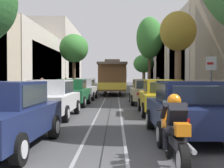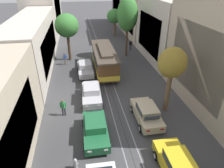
{
  "view_description": "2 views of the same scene",
  "coord_description": "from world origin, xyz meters",
  "px_view_note": "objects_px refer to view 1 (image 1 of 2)",
  "views": [
    {
      "loc": [
        0.3,
        -4.9,
        1.68
      ],
      "look_at": [
        0.01,
        19.66,
        1.16
      ],
      "focal_mm": 49.69,
      "sensor_mm": 36.0,
      "label": 1
    },
    {
      "loc": [
        -3.06,
        1.65,
        11.17
      ],
      "look_at": [
        0.0,
        19.4,
        1.29
      ],
      "focal_mm": 32.02,
      "sensor_mm": 36.0,
      "label": 2
    }
  ],
  "objects_px": {
    "parked_car_navy_near_left": "(3,115)",
    "pedestrian_on_left_pavement": "(42,88)",
    "street_tree_kerb_left_second": "(74,49)",
    "parked_car_silver_fourth_left": "(83,89)",
    "motorcycle_with_rider": "(175,133)",
    "fire_hydrant": "(33,102)",
    "pedestrian_on_right_pavement": "(158,83)",
    "street_tree_kerb_right_fourth": "(144,64)",
    "parked_car_yellow_second_right": "(161,97)",
    "parked_car_navy_near_right": "(187,109)",
    "cable_car_trolley": "(113,78)",
    "pedestrian_crossing_far": "(66,84)",
    "parked_car_silver_fifth_left": "(87,87)",
    "street_sign_post": "(211,81)",
    "street_tree_kerb_right_mid": "(150,38)",
    "parked_car_green_mid_left": "(72,92)",
    "street_tree_kerb_right_second": "(178,33)",
    "parked_car_beige_mid_right": "(145,91)",
    "parked_car_white_second_left": "(51,98)"
  },
  "relations": [
    {
      "from": "parked_car_navy_near_left",
      "to": "pedestrian_on_left_pavement",
      "type": "xyz_separation_m",
      "value": [
        -2.51,
        14.37,
        0.14
      ]
    },
    {
      "from": "street_tree_kerb_left_second",
      "to": "parked_car_silver_fourth_left",
      "type": "bearing_deg",
      "value": -78.93
    },
    {
      "from": "motorcycle_with_rider",
      "to": "fire_hydrant",
      "type": "distance_m",
      "value": 11.28
    },
    {
      "from": "pedestrian_on_right_pavement",
      "to": "street_tree_kerb_right_fourth",
      "type": "bearing_deg",
      "value": 95.04
    },
    {
      "from": "parked_car_yellow_second_right",
      "to": "pedestrian_on_left_pavement",
      "type": "distance_m",
      "value": 10.41
    },
    {
      "from": "parked_car_navy_near_right",
      "to": "cable_car_trolley",
      "type": "relative_size",
      "value": 0.48
    },
    {
      "from": "parked_car_navy_near_left",
      "to": "motorcycle_with_rider",
      "type": "bearing_deg",
      "value": -21.37
    },
    {
      "from": "parked_car_navy_near_right",
      "to": "pedestrian_on_left_pavement",
      "type": "height_order",
      "value": "pedestrian_on_left_pavement"
    },
    {
      "from": "cable_car_trolley",
      "to": "pedestrian_crossing_far",
      "type": "relative_size",
      "value": 5.43
    },
    {
      "from": "parked_car_silver_fifth_left",
      "to": "cable_car_trolley",
      "type": "relative_size",
      "value": 0.48
    },
    {
      "from": "parked_car_silver_fifth_left",
      "to": "pedestrian_on_right_pavement",
      "type": "xyz_separation_m",
      "value": [
        7.99,
        8.19,
        0.16
      ]
    },
    {
      "from": "pedestrian_on_left_pavement",
      "to": "street_sign_post",
      "type": "relative_size",
      "value": 0.67
    },
    {
      "from": "parked_car_navy_near_left",
      "to": "cable_car_trolley",
      "type": "bearing_deg",
      "value": 84.11
    },
    {
      "from": "street_tree_kerb_right_fourth",
      "to": "fire_hydrant",
      "type": "xyz_separation_m",
      "value": [
        -8.54,
        -32.21,
        -3.34
      ]
    },
    {
      "from": "parked_car_silver_fifth_left",
      "to": "street_tree_kerb_right_mid",
      "type": "xyz_separation_m",
      "value": [
        6.63,
        5.59,
        5.36
      ]
    },
    {
      "from": "parked_car_yellow_second_right",
      "to": "pedestrian_on_left_pavement",
      "type": "relative_size",
      "value": 2.64
    },
    {
      "from": "parked_car_green_mid_left",
      "to": "parked_car_yellow_second_right",
      "type": "height_order",
      "value": "same"
    },
    {
      "from": "parked_car_yellow_second_right",
      "to": "street_tree_kerb_right_fourth",
      "type": "bearing_deg",
      "value": 86.17
    },
    {
      "from": "parked_car_yellow_second_right",
      "to": "motorcycle_with_rider",
      "type": "distance_m",
      "value": 8.41
    },
    {
      "from": "street_tree_kerb_right_second",
      "to": "street_sign_post",
      "type": "relative_size",
      "value": 2.47
    },
    {
      "from": "parked_car_silver_fourth_left",
      "to": "street_tree_kerb_right_fourth",
      "type": "xyz_separation_m",
      "value": [
        6.84,
        24.23,
        2.96
      ]
    },
    {
      "from": "pedestrian_on_right_pavement",
      "to": "pedestrian_crossing_far",
      "type": "relative_size",
      "value": 1.01
    },
    {
      "from": "parked_car_yellow_second_right",
      "to": "parked_car_silver_fourth_left",
      "type": "bearing_deg",
      "value": 115.57
    },
    {
      "from": "parked_car_navy_near_right",
      "to": "street_sign_post",
      "type": "relative_size",
      "value": 1.77
    },
    {
      "from": "street_tree_kerb_right_mid",
      "to": "cable_car_trolley",
      "type": "bearing_deg",
      "value": -127.17
    },
    {
      "from": "pedestrian_crossing_far",
      "to": "street_sign_post",
      "type": "xyz_separation_m",
      "value": [
        8.75,
        -22.57,
        0.6
      ]
    },
    {
      "from": "cable_car_trolley",
      "to": "fire_hydrant",
      "type": "bearing_deg",
      "value": -105.32
    },
    {
      "from": "pedestrian_on_left_pavement",
      "to": "pedestrian_crossing_far",
      "type": "xyz_separation_m",
      "value": [
        -0.26,
        11.87,
        0.01
      ]
    },
    {
      "from": "street_tree_kerb_right_fourth",
      "to": "cable_car_trolley",
      "type": "xyz_separation_m",
      "value": [
        -4.65,
        -18.0,
        -2.1
      ]
    },
    {
      "from": "parked_car_yellow_second_right",
      "to": "street_tree_kerb_left_second",
      "type": "distance_m",
      "value": 22.6
    },
    {
      "from": "parked_car_beige_mid_right",
      "to": "pedestrian_on_right_pavement",
      "type": "distance_m",
      "value": 18.68
    },
    {
      "from": "parked_car_beige_mid_right",
      "to": "street_tree_kerb_left_second",
      "type": "relative_size",
      "value": 0.66
    },
    {
      "from": "street_sign_post",
      "to": "parked_car_beige_mid_right",
      "type": "bearing_deg",
      "value": 99.47
    },
    {
      "from": "cable_car_trolley",
      "to": "parked_car_white_second_left",
      "type": "bearing_deg",
      "value": -98.05
    },
    {
      "from": "pedestrian_on_right_pavement",
      "to": "parked_car_silver_fifth_left",
      "type": "bearing_deg",
      "value": -134.3
    },
    {
      "from": "street_tree_kerb_left_second",
      "to": "street_tree_kerb_right_mid",
      "type": "bearing_deg",
      "value": 1.04
    },
    {
      "from": "street_tree_kerb_right_second",
      "to": "pedestrian_on_left_pavement",
      "type": "bearing_deg",
      "value": 175.26
    },
    {
      "from": "parked_car_yellow_second_right",
      "to": "parked_car_navy_near_left",
      "type": "bearing_deg",
      "value": -124.46
    },
    {
      "from": "street_tree_kerb_right_fourth",
      "to": "motorcycle_with_rider",
      "type": "relative_size",
      "value": 2.62
    },
    {
      "from": "parked_car_green_mid_left",
      "to": "parked_car_silver_fifth_left",
      "type": "relative_size",
      "value": 1.0
    },
    {
      "from": "parked_car_silver_fourth_left",
      "to": "pedestrian_crossing_far",
      "type": "xyz_separation_m",
      "value": [
        -2.91,
        9.77,
        0.15
      ]
    },
    {
      "from": "parked_car_navy_near_right",
      "to": "pedestrian_on_right_pavement",
      "type": "height_order",
      "value": "pedestrian_on_right_pavement"
    },
    {
      "from": "parked_car_white_second_left",
      "to": "parked_car_beige_mid_right",
      "type": "distance_m",
      "value": 8.12
    },
    {
      "from": "parked_car_silver_fourth_left",
      "to": "street_tree_kerb_right_mid",
      "type": "relative_size",
      "value": 0.51
    },
    {
      "from": "street_tree_kerb_right_fourth",
      "to": "pedestrian_crossing_far",
      "type": "bearing_deg",
      "value": -124.01
    },
    {
      "from": "parked_car_silver_fifth_left",
      "to": "pedestrian_crossing_far",
      "type": "distance_m",
      "value": 4.51
    },
    {
      "from": "parked_car_silver_fourth_left",
      "to": "street_tree_kerb_right_second",
      "type": "distance_m",
      "value": 8.22
    },
    {
      "from": "pedestrian_on_left_pavement",
      "to": "street_tree_kerb_right_fourth",
      "type": "bearing_deg",
      "value": 70.16
    },
    {
      "from": "parked_car_yellow_second_right",
      "to": "pedestrian_crossing_far",
      "type": "distance_m",
      "value": 20.75
    },
    {
      "from": "parked_car_navy_near_right",
      "to": "motorcycle_with_rider",
      "type": "xyz_separation_m",
      "value": [
        -0.88,
        -2.92,
        -0.15
      ]
    }
  ]
}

